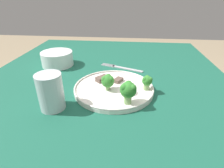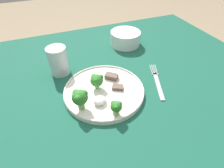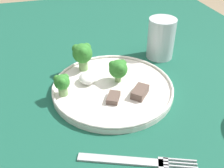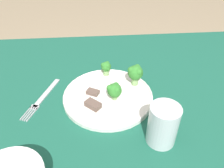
# 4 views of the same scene
# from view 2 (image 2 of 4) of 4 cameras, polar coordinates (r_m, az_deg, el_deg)

# --- Properties ---
(table) EXTENTS (1.37, 0.97, 0.75)m
(table) POSITION_cam_2_polar(r_m,az_deg,el_deg) (0.69, -4.92, -6.42)
(table) COLOR #195642
(table) RESTS_ON ground_plane
(dinner_plate) EXTENTS (0.27, 0.27, 0.02)m
(dinner_plate) POSITION_cam_2_polar(r_m,az_deg,el_deg) (0.59, -2.61, -2.11)
(dinner_plate) COLOR white
(dinner_plate) RESTS_ON table
(fork) EXTENTS (0.09, 0.19, 0.00)m
(fork) POSITION_cam_2_polar(r_m,az_deg,el_deg) (0.66, 14.48, 0.96)
(fork) COLOR #B2B2B7
(fork) RESTS_ON table
(cream_bowl) EXTENTS (0.14, 0.14, 0.06)m
(cream_bowl) POSITION_cam_2_polar(r_m,az_deg,el_deg) (0.86, 4.35, 14.59)
(cream_bowl) COLOR white
(cream_bowl) RESTS_ON table
(drinking_glass) EXTENTS (0.07, 0.07, 0.11)m
(drinking_glass) POSITION_cam_2_polar(r_m,az_deg,el_deg) (0.68, -16.99, 6.83)
(drinking_glass) COLOR silver
(drinking_glass) RESTS_ON table
(broccoli_floret_near_rim_left) EXTENTS (0.05, 0.05, 0.07)m
(broccoli_floret_near_rim_left) POSITION_cam_2_polar(r_m,az_deg,el_deg) (0.51, -10.45, -4.39)
(broccoli_floret_near_rim_left) COLOR #7FA866
(broccoli_floret_near_rim_left) RESTS_ON dinner_plate
(broccoli_floret_center_left) EXTENTS (0.03, 0.03, 0.05)m
(broccoli_floret_center_left) POSITION_cam_2_polar(r_m,az_deg,el_deg) (0.50, 1.38, -7.53)
(broccoli_floret_center_left) COLOR #7FA866
(broccoli_floret_center_left) RESTS_ON dinner_plate
(broccoli_floret_back_left) EXTENTS (0.04, 0.04, 0.05)m
(broccoli_floret_back_left) POSITION_cam_2_polar(r_m,az_deg,el_deg) (0.58, -4.92, 1.25)
(broccoli_floret_back_left) COLOR #7FA866
(broccoli_floret_back_left) RESTS_ON dinner_plate
(meat_slice_front_slice) EXTENTS (0.05, 0.05, 0.02)m
(meat_slice_front_slice) POSITION_cam_2_polar(r_m,az_deg,el_deg) (0.63, -0.17, 2.47)
(meat_slice_front_slice) COLOR brown
(meat_slice_front_slice) RESTS_ON dinner_plate
(meat_slice_middle_slice) EXTENTS (0.04, 0.04, 0.01)m
(meat_slice_middle_slice) POSITION_cam_2_polar(r_m,az_deg,el_deg) (0.59, 1.88, -1.09)
(meat_slice_middle_slice) COLOR brown
(meat_slice_middle_slice) RESTS_ON dinner_plate
(sauce_dollop) EXTENTS (0.04, 0.04, 0.02)m
(sauce_dollop) POSITION_cam_2_polar(r_m,az_deg,el_deg) (0.54, -4.05, -5.35)
(sauce_dollop) COLOR white
(sauce_dollop) RESTS_ON dinner_plate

